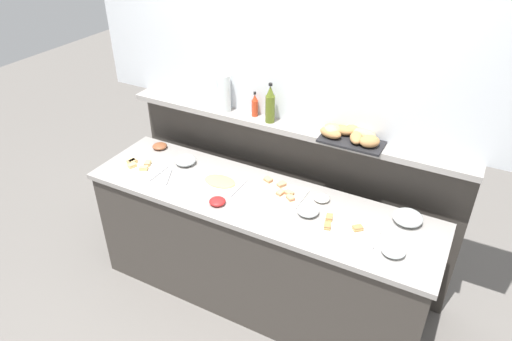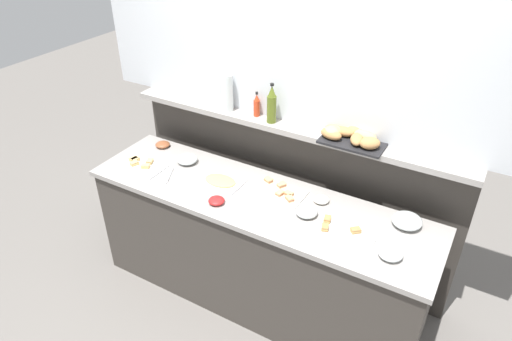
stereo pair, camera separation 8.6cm
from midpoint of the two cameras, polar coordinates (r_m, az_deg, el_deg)
The scene contains 20 objects.
ground_plane at distance 3.95m, azimuth 3.64°, elevation -9.39°, with size 12.00×12.00×0.00m, color slate.
buffet_counter at distance 3.25m, azimuth -0.61°, elevation -9.73°, with size 2.34×0.63×0.89m.
back_ledge_unit at distance 3.47m, azimuth 3.26°, elevation -2.48°, with size 2.46×0.22×1.23m.
upper_wall_panel at distance 2.96m, azimuth 4.25°, elevation 18.33°, with size 3.06×0.08×1.37m, color silver.
sandwich_platter_front at distance 3.01m, azimuth 2.00°, elevation -2.56°, with size 0.36×0.22×0.04m.
sandwich_platter_side at distance 2.75m, azimuth 10.11°, elevation -7.03°, with size 0.35×0.19×0.04m.
sandwich_platter_rear at distance 3.37m, azimuth -14.75°, elevation 0.42°, with size 0.31×0.21×0.04m.
cold_cuts_platter at distance 3.12m, azimuth -5.24°, elevation -1.40°, with size 0.30×0.21×0.02m.
glass_bowl_large at distance 2.83m, azimuth 5.54°, elevation -4.95°, with size 0.13×0.13×0.05m.
glass_bowl_medium at distance 2.88m, azimuth 17.33°, elevation -5.60°, with size 0.18×0.18×0.07m.
glass_bowl_small at distance 2.64m, azimuth 15.64°, elevation -9.45°, with size 0.13×0.13×0.05m.
glass_bowl_extra at distance 3.35m, azimuth -9.40°, elevation 1.20°, with size 0.15×0.15×0.06m.
condiment_bowl_red at distance 3.58m, azimuth -12.42°, elevation 2.94°, with size 0.11×0.11×0.04m, color brown.
condiment_bowl_cream at distance 2.96m, azimuth 7.27°, elevation -3.40°, with size 0.10×0.10×0.04m, color silver.
condiment_bowl_dark at distance 2.92m, azimuth -5.61°, elevation -3.81°, with size 0.10×0.10×0.04m, color red.
serving_tongs at distance 3.22m, azimuth -11.74°, elevation -0.86°, with size 0.15×0.17×0.01m.
olive_oil_bottle at distance 3.10m, azimuth 0.95°, elevation 8.06°, with size 0.06×0.06×0.28m.
hot_sauce_bottle at distance 3.21m, azimuth -0.92°, elevation 7.98°, with size 0.04×0.04×0.18m.
bread_basket at distance 2.96m, azimuth 10.61°, elevation 4.39°, with size 0.42×0.27×0.08m.
water_carafe at distance 3.27m, azimuth -4.68°, elevation 9.46°, with size 0.09×0.09×0.26m, color silver.
Camera 1 is at (1.13, -2.13, 2.63)m, focal length 32.55 mm.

